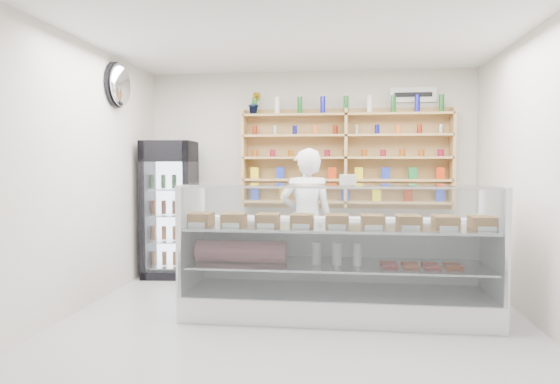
# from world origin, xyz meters

# --- Properties ---
(room) EXTENTS (5.00, 5.00, 5.00)m
(room) POSITION_xyz_m (0.00, 0.00, 1.40)
(room) COLOR #9E9FA3
(room) RESTS_ON ground
(display_counter) EXTENTS (3.02, 0.90, 1.32)m
(display_counter) POSITION_xyz_m (0.40, 0.46, 0.36)
(display_counter) COLOR white
(display_counter) RESTS_ON floor
(shop_worker) EXTENTS (0.67, 0.49, 1.70)m
(shop_worker) POSITION_xyz_m (0.03, 1.39, 0.85)
(shop_worker) COLOR silver
(shop_worker) RESTS_ON floor
(drinks_cooler) EXTENTS (0.70, 0.68, 1.82)m
(drinks_cooler) POSITION_xyz_m (-1.85, 1.98, 0.91)
(drinks_cooler) COLOR black
(drinks_cooler) RESTS_ON floor
(wall_shelving) EXTENTS (2.84, 0.28, 1.33)m
(wall_shelving) POSITION_xyz_m (0.50, 2.34, 1.59)
(wall_shelving) COLOR tan
(wall_shelving) RESTS_ON back_wall
(potted_plant) EXTENTS (0.19, 0.16, 0.30)m
(potted_plant) POSITION_xyz_m (-0.75, 2.34, 2.35)
(potted_plant) COLOR #1E6626
(potted_plant) RESTS_ON wall_shelving
(security_mirror) EXTENTS (0.15, 0.50, 0.50)m
(security_mirror) POSITION_xyz_m (-2.17, 1.20, 2.45)
(security_mirror) COLOR silver
(security_mirror) RESTS_ON left_wall
(wall_sign) EXTENTS (0.62, 0.03, 0.20)m
(wall_sign) POSITION_xyz_m (1.40, 2.47, 2.45)
(wall_sign) COLOR white
(wall_sign) RESTS_ON back_wall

